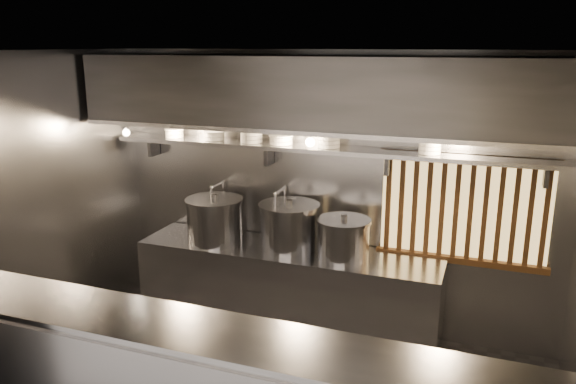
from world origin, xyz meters
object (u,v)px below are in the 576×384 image
Objects in this scene: pendant_bulb at (310,142)px; stock_pot_mid at (343,238)px; heat_lamp at (125,126)px; stock_pot_right at (289,226)px; stock_pot_left at (215,220)px.

stock_pot_mid is (0.37, -0.10, -0.87)m from pendant_bulb.
heat_lamp reaches higher than pendant_bulb.
heat_lamp reaches higher than stock_pot_right.
stock_pot_left is 1.32× the size of stock_pot_mid.
stock_pot_left is 0.78m from stock_pot_right.
pendant_bulb is 0.86m from stock_pot_right.
stock_pot_right reaches higher than stock_pot_mid.
heat_lamp is at bearing -173.55° from stock_pot_mid.
pendant_bulb is 1.28m from stock_pot_left.
pendant_bulb reaches higher than stock_pot_mid.
pendant_bulb is (1.80, 0.35, -0.11)m from heat_lamp.
stock_pot_right is (-0.56, 0.07, 0.04)m from stock_pot_mid.
stock_pot_left reaches higher than stock_pot_mid.
stock_pot_left is at bearing -179.47° from stock_pot_mid.
heat_lamp is 1.83m from pendant_bulb.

